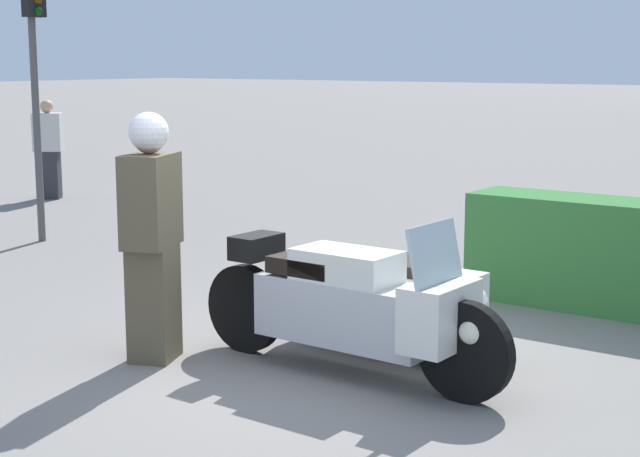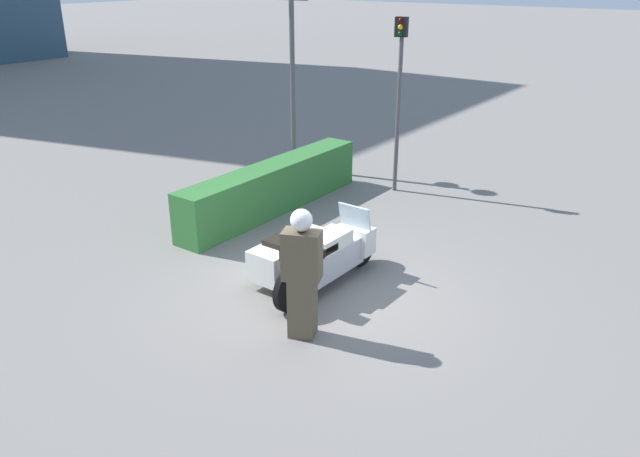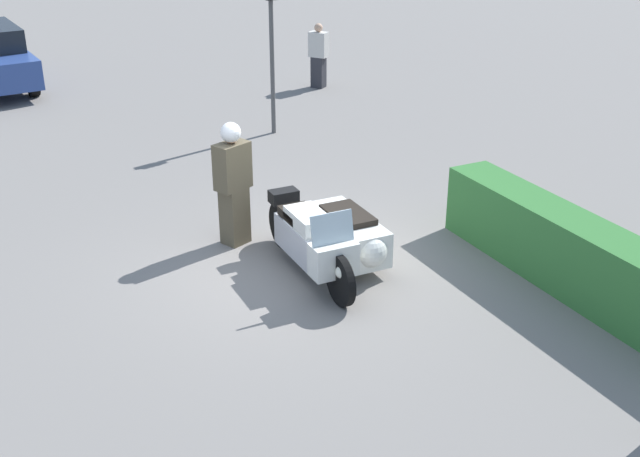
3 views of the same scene
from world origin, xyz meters
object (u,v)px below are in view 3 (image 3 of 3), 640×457
(police_motorcycle, at_px, (332,238))
(hedge_bush_curbside, at_px, (580,259))
(traffic_light_far, at_px, (272,33))
(pedestrian_bystander, at_px, (319,56))
(officer_rider, at_px, (233,181))

(police_motorcycle, distance_m, hedge_bush_curbside, 3.26)
(traffic_light_far, bearing_deg, pedestrian_bystander, 140.20)
(hedge_bush_curbside, bearing_deg, officer_rider, -135.21)
(hedge_bush_curbside, bearing_deg, police_motorcycle, -128.67)
(police_motorcycle, xyz_separation_m, hedge_bush_curbside, (2.03, 2.54, 0.02))
(officer_rider, xyz_separation_m, pedestrian_bystander, (-7.56, 5.17, -0.18))
(police_motorcycle, bearing_deg, officer_rider, -147.18)
(officer_rider, bearing_deg, police_motorcycle, -170.77)
(hedge_bush_curbside, distance_m, traffic_light_far, 8.24)
(traffic_light_far, relative_size, pedestrian_bystander, 1.97)
(traffic_light_far, xyz_separation_m, pedestrian_bystander, (-2.96, 2.52, -1.28))
(hedge_bush_curbside, relative_size, traffic_light_far, 1.58)
(hedge_bush_curbside, distance_m, pedestrian_bystander, 11.15)
(pedestrian_bystander, bearing_deg, traffic_light_far, -166.68)
(police_motorcycle, bearing_deg, pedestrian_bystander, 155.36)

